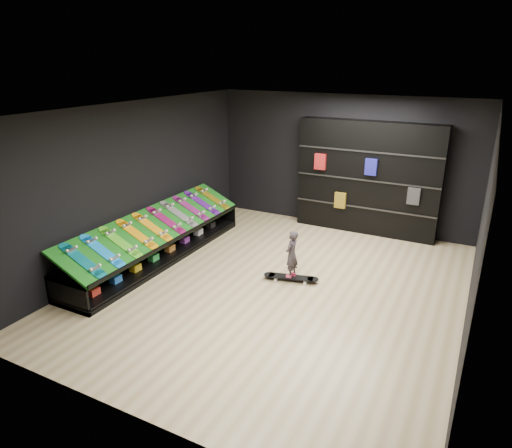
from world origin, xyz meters
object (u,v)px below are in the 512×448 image
at_px(floor_skateboard, 291,279).
at_px(child, 291,263).
at_px(back_shelving, 368,178).
at_px(display_rack, 159,246).

xyz_separation_m(floor_skateboard, child, (0.00, 0.00, 0.31)).
height_order(back_shelving, floor_skateboard, back_shelving).
distance_m(back_shelving, child, 3.20).
relative_size(back_shelving, child, 6.02).
bearing_deg(floor_skateboard, display_rack, 172.01).
relative_size(back_shelving, floor_skateboard, 3.17).
height_order(floor_skateboard, child, child).
bearing_deg(back_shelving, floor_skateboard, -99.30).
bearing_deg(floor_skateboard, child, 0.00).
bearing_deg(display_rack, child, 6.15).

